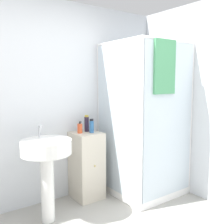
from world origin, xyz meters
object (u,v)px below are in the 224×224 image
Objects in this scene: sink at (47,158)px; shampoo_bottle_blue at (92,126)px; shampoo_bottle_tall_black at (87,124)px; soap_dispenser at (80,128)px.

shampoo_bottle_blue is (0.69, 0.21, 0.24)m from sink.
shampoo_bottle_tall_black is 0.11m from shampoo_bottle_blue.
sink is 0.80m from shampoo_bottle_tall_black.
shampoo_bottle_blue reaches higher than soap_dispenser.
shampoo_bottle_blue is (0.13, -0.06, 0.02)m from soap_dispenser.
sink is at bearing -154.23° from soap_dispenser.
shampoo_bottle_tall_black is at bearing 24.69° from sink.
soap_dispenser is (0.56, 0.27, 0.22)m from sink.
shampoo_bottle_tall_black reaches higher than sink.
shampoo_bottle_blue is at bearing -24.75° from soap_dispenser.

